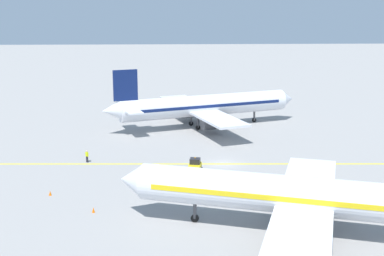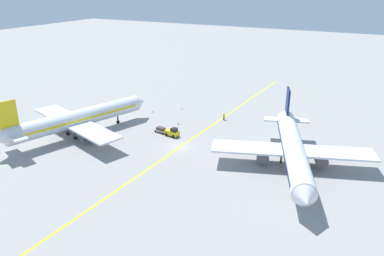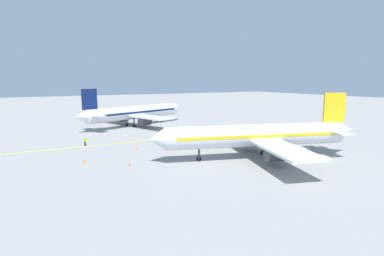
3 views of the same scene
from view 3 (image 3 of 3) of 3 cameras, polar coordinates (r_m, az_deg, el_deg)
ground_plane at (r=66.27m, az=-3.61°, el=-1.95°), size 400.00×400.00×0.00m
apron_yellow_centreline at (r=66.27m, az=-3.61°, el=-1.94°), size 5.09×119.92×0.01m
airplane_at_gate at (r=85.02m, az=-10.86°, el=2.88°), size 28.14×34.46×10.60m
airplane_adjacent_stand at (r=50.04m, az=12.63°, el=-1.45°), size 28.26×34.72×10.60m
baggage_tug_white at (r=60.74m, az=-5.34°, el=-2.12°), size 3.21×2.18×2.11m
baggage_cart_trailing at (r=57.63m, az=-4.54°, el=-2.87°), size 2.80×1.83×1.24m
ground_crew_worker at (r=62.07m, az=-19.73°, el=-2.37°), size 0.40×0.47×1.68m
traffic_cone_near_nose at (r=49.76m, az=-19.80°, el=-5.89°), size 0.32×0.32×0.55m
traffic_cone_mid_apron at (r=56.48m, az=-10.42°, el=-3.74°), size 0.32×0.32×0.55m
traffic_cone_by_wingtip at (r=46.07m, az=-11.81°, el=-6.73°), size 0.32×0.32×0.55m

